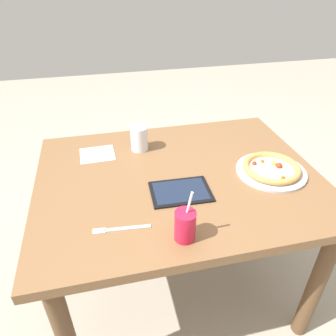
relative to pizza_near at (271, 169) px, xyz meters
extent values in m
plane|color=#9E9384|center=(-0.40, 0.07, -0.77)|extent=(8.00, 8.00, 0.00)
cube|color=brown|center=(-0.40, 0.07, -0.04)|extent=(1.21, 0.94, 0.04)
cylinder|color=brown|center=(0.13, -0.32, -0.41)|extent=(0.07, 0.07, 0.71)
cylinder|color=brown|center=(-0.93, 0.46, -0.41)|extent=(0.07, 0.07, 0.71)
cylinder|color=brown|center=(0.13, 0.46, -0.41)|extent=(0.07, 0.07, 0.71)
cylinder|color=#B7B7BC|center=(0.00, 0.00, -0.01)|extent=(0.30, 0.30, 0.01)
cylinder|color=beige|center=(0.00, 0.00, 0.00)|extent=(0.19, 0.19, 0.01)
torus|color=#C68C47|center=(0.00, 0.00, 0.01)|extent=(0.25, 0.25, 0.03)
sphere|color=maroon|center=(0.04, 0.00, 0.01)|extent=(0.03, 0.03, 0.03)
sphere|color=#BF4C19|center=(0.01, -0.08, 0.01)|extent=(0.02, 0.02, 0.02)
sphere|color=maroon|center=(-0.06, 0.05, 0.01)|extent=(0.02, 0.02, 0.02)
sphere|color=#BF4C19|center=(-0.02, 0.05, 0.01)|extent=(0.02, 0.02, 0.02)
sphere|color=gold|center=(0.03, 0.02, 0.01)|extent=(0.02, 0.02, 0.02)
cylinder|color=red|center=(-0.47, -0.29, 0.04)|extent=(0.07, 0.07, 0.11)
cylinder|color=white|center=(-0.46, -0.29, 0.13)|extent=(0.02, 0.02, 0.10)
cylinder|color=silver|center=(-0.53, 0.33, 0.04)|extent=(0.08, 0.08, 0.12)
cube|color=white|center=(-0.54, 0.34, 0.07)|extent=(0.02, 0.02, 0.02)
cube|color=white|center=(-0.54, 0.34, 0.08)|extent=(0.03, 0.03, 0.02)
cube|color=white|center=(-0.74, 0.32, -0.02)|extent=(0.16, 0.15, 0.00)
cube|color=silver|center=(-0.65, -0.21, -0.02)|extent=(0.16, 0.03, 0.00)
cube|color=silver|center=(-0.75, -0.20, -0.02)|extent=(0.05, 0.03, 0.00)
cube|color=black|center=(-0.42, -0.05, -0.01)|extent=(0.25, 0.18, 0.01)
cube|color=#192338|center=(-0.42, -0.05, -0.01)|extent=(0.22, 0.15, 0.00)
camera|label=1|loc=(-0.70, -1.02, 0.77)|focal=33.85mm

